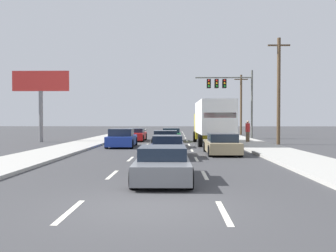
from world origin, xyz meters
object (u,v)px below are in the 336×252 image
(utility_pole_mid, at_px, (279,90))
(car_blue, at_px, (122,139))
(car_black, at_px, (165,140))
(pedestrian_near_corner, at_px, (248,131))
(utility_pole_far, at_px, (241,104))
(car_navy, at_px, (168,147))
(roadside_billboard, at_px, (41,90))
(box_truck, at_px, (213,120))
(car_tan, at_px, (222,145))
(car_gray, at_px, (163,164))
(car_red, at_px, (136,135))
(traffic_signal_mast, at_px, (227,88))
(car_green, at_px, (172,135))

(utility_pole_mid, bearing_deg, car_blue, -167.31)
(car_black, relative_size, pedestrian_near_corner, 2.28)
(utility_pole_far, bearing_deg, car_navy, -108.55)
(car_navy, distance_m, roadside_billboard, 17.41)
(roadside_billboard, bearing_deg, utility_pole_mid, -7.08)
(box_truck, height_order, car_tan, box_truck)
(car_gray, bearing_deg, car_red, 99.24)
(car_black, relative_size, box_truck, 0.47)
(car_blue, height_order, car_gray, car_blue)
(car_navy, bearing_deg, traffic_signal_mast, 72.17)
(car_navy, bearing_deg, box_truck, 69.78)
(box_truck, height_order, utility_pole_mid, utility_pole_mid)
(car_blue, xyz_separation_m, utility_pole_far, (12.73, 20.57, 3.53))
(car_red, distance_m, car_green, 3.52)
(pedestrian_near_corner, bearing_deg, box_truck, -154.09)
(car_green, distance_m, pedestrian_near_corner, 7.06)
(pedestrian_near_corner, bearing_deg, car_black, -149.05)
(car_gray, xyz_separation_m, roadside_billboard, (-11.80, 19.00, 4.23))
(traffic_signal_mast, xyz_separation_m, roadside_billboard, (-17.68, -6.18, -0.64))
(car_green, bearing_deg, roadside_billboard, -173.84)
(car_green, height_order, utility_pole_mid, utility_pole_mid)
(car_navy, xyz_separation_m, car_gray, (0.01, -6.91, -0.03))
(box_truck, distance_m, utility_pole_far, 19.04)
(car_red, distance_m, car_black, 8.04)
(car_navy, bearing_deg, car_gray, -89.94)
(car_gray, height_order, roadside_billboard, roadside_billboard)
(car_green, xyz_separation_m, car_gray, (-0.02, -20.27, -0.06))
(car_blue, relative_size, box_truck, 0.48)
(car_black, relative_size, car_tan, 1.02)
(car_tan, xyz_separation_m, utility_pole_mid, (5.67, 7.89, 3.91))
(box_truck, bearing_deg, utility_pole_far, 72.33)
(car_green, relative_size, utility_pole_far, 0.53)
(traffic_signal_mast, bearing_deg, roadside_billboard, -160.72)
(car_blue, height_order, car_black, car_blue)
(car_black, height_order, utility_pole_far, utility_pole_far)
(car_blue, bearing_deg, utility_pole_far, 58.24)
(car_red, height_order, car_blue, car_blue)
(utility_pole_far, bearing_deg, pedestrian_near_corner, -98.85)
(car_navy, xyz_separation_m, box_truck, (3.42, 9.28, 1.47))
(car_green, height_order, traffic_signal_mast, traffic_signal_mast)
(car_black, distance_m, car_navy, 6.68)
(car_red, bearing_deg, pedestrian_near_corner, -18.13)
(car_blue, bearing_deg, traffic_signal_mast, 50.68)
(car_blue, xyz_separation_m, car_black, (3.25, -0.06, -0.06))
(car_red, distance_m, traffic_signal_mast, 11.27)
(roadside_billboard, bearing_deg, car_navy, -45.69)
(car_navy, height_order, car_gray, car_navy)
(utility_pole_far, bearing_deg, utility_pole_mid, -91.11)
(car_tan, distance_m, utility_pole_mid, 10.47)
(car_blue, xyz_separation_m, pedestrian_near_corner, (10.17, 4.09, 0.43))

